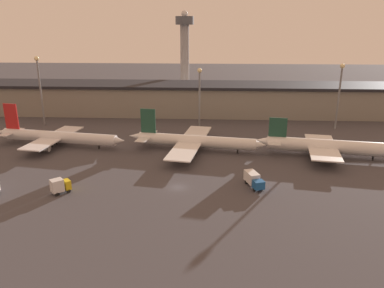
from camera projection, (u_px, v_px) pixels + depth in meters
The scene contains 11 objects.
ground at pixel (178, 187), 94.85m from camera, with size 600.00×600.00×0.00m, color #423F44.
terminal_building at pixel (193, 99), 169.36m from camera, with size 195.32×22.54×13.79m.
airplane_0 at pixel (57, 137), 125.77m from camera, with size 47.73×28.81×13.81m.
airplane_1 at pixel (194, 141), 121.25m from camera, with size 45.43×37.94×13.17m.
airplane_2 at pixel (327, 147), 114.95m from camera, with size 45.13×27.09×11.81m.
service_vehicle_0 at pixel (60, 186), 90.96m from camera, with size 4.97×4.79×3.78m.
service_vehicle_1 at pixel (254, 179), 94.88m from camera, with size 4.83×7.90×3.42m.
lamp_post_0 at pixel (40, 83), 147.65m from camera, with size 1.80×1.80×27.43m.
lamp_post_1 at pixel (200, 90), 145.24m from camera, with size 1.80×1.80×23.25m.
lamp_post_2 at pixel (340, 88), 142.27m from camera, with size 1.80×1.80×25.26m.
control_tower at pixel (185, 50), 188.71m from camera, with size 9.00×9.00×45.60m.
Camera 1 is at (8.10, -86.48, 39.82)m, focal length 35.00 mm.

